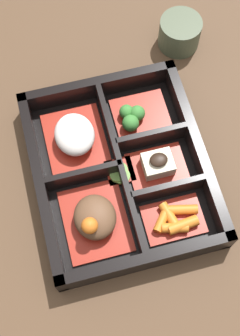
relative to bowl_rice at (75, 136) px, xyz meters
name	(u,v)px	position (x,y,z in m)	size (l,w,h in m)	color
ground_plane	(120,174)	(-0.06, -0.05, -0.03)	(3.00, 3.00, 0.00)	#4C3523
bento_base	(120,173)	(-0.06, -0.05, -0.02)	(0.29, 0.24, 0.01)	black
bento_rim	(122,168)	(-0.07, -0.05, 0.00)	(0.29, 0.24, 0.05)	black
bowl_stew	(95,219)	(-0.13, 0.00, 0.00)	(0.11, 0.09, 0.05)	maroon
bowl_rice	(75,136)	(0.00, 0.00, 0.00)	(0.11, 0.09, 0.04)	maroon
bowl_carrots	(175,220)	(-0.16, -0.11, -0.01)	(0.06, 0.08, 0.02)	maroon
bowl_tofu	(158,165)	(-0.07, -0.11, -0.01)	(0.06, 0.08, 0.04)	maroon
bowl_greens	(136,116)	(0.01, -0.10, -0.01)	(0.08, 0.08, 0.03)	maroon
bowl_pickles	(120,173)	(-0.07, -0.05, -0.01)	(0.04, 0.04, 0.01)	maroon
tea_cup	(180,32)	(0.14, -0.21, 0.00)	(0.07, 0.07, 0.05)	#424C38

